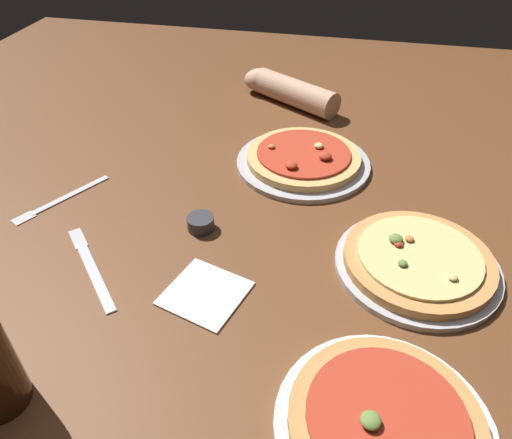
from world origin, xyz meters
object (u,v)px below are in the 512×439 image
(ramekin_sauce, at_px, (201,223))
(knife_right, at_px, (91,266))
(pizza_plate_far, at_px, (303,159))
(pizza_plate_side, at_px, (385,424))
(pizza_plate_near, at_px, (418,262))
(fork_left, at_px, (60,199))
(diner_arm, at_px, (286,89))
(napkin_folded, at_px, (205,293))

(ramekin_sauce, height_order, knife_right, ramekin_sauce)
(pizza_plate_far, xyz_separation_m, pizza_plate_side, (0.19, -0.62, 0.00))
(pizza_plate_far, relative_size, pizza_plate_side, 1.09)
(ramekin_sauce, bearing_deg, knife_right, -137.40)
(pizza_plate_far, distance_m, knife_right, 0.54)
(pizza_plate_near, bearing_deg, fork_left, 176.16)
(pizza_plate_far, bearing_deg, pizza_plate_near, -50.57)
(knife_right, height_order, diner_arm, diner_arm)
(pizza_plate_near, xyz_separation_m, knife_right, (-0.58, -0.12, -0.01))
(pizza_plate_near, height_order, pizza_plate_far, pizza_plate_far)
(diner_arm, bearing_deg, napkin_folded, -90.34)
(knife_right, bearing_deg, ramekin_sauce, 42.60)
(ramekin_sauce, relative_size, knife_right, 0.28)
(pizza_plate_far, bearing_deg, fork_left, -152.62)
(napkin_folded, bearing_deg, pizza_plate_far, 76.68)
(pizza_plate_far, relative_size, ramekin_sauce, 5.82)
(napkin_folded, distance_m, fork_left, 0.43)
(knife_right, bearing_deg, pizza_plate_near, 12.14)
(pizza_plate_side, relative_size, knife_right, 1.50)
(fork_left, distance_m, knife_right, 0.24)
(pizza_plate_side, xyz_separation_m, ramekin_sauce, (-0.36, 0.35, -0.00))
(fork_left, bearing_deg, pizza_plate_far, 27.38)
(napkin_folded, height_order, knife_right, napkin_folded)
(fork_left, relative_size, knife_right, 1.07)
(fork_left, distance_m, diner_arm, 0.71)
(knife_right, bearing_deg, pizza_plate_side, -20.72)
(knife_right, distance_m, diner_arm, 0.80)
(pizza_plate_near, xyz_separation_m, ramekin_sauce, (-0.41, 0.03, -0.00))
(pizza_plate_side, distance_m, napkin_folded, 0.35)
(pizza_plate_near, relative_size, diner_arm, 0.98)
(fork_left, height_order, knife_right, same)
(pizza_plate_side, xyz_separation_m, diner_arm, (-0.30, 0.96, 0.02))
(knife_right, bearing_deg, fork_left, 132.91)
(napkin_folded, xyz_separation_m, diner_arm, (0.00, 0.78, 0.03))
(ramekin_sauce, bearing_deg, pizza_plate_far, 59.21)
(pizza_plate_near, bearing_deg, diner_arm, 118.63)
(ramekin_sauce, bearing_deg, fork_left, 175.68)
(pizza_plate_near, height_order, pizza_plate_side, pizza_plate_side)
(pizza_plate_side, distance_m, diner_arm, 1.01)
(fork_left, xyz_separation_m, diner_arm, (0.39, 0.59, 0.03))
(pizza_plate_side, height_order, knife_right, pizza_plate_side)
(napkin_folded, bearing_deg, ramekin_sauce, 109.79)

